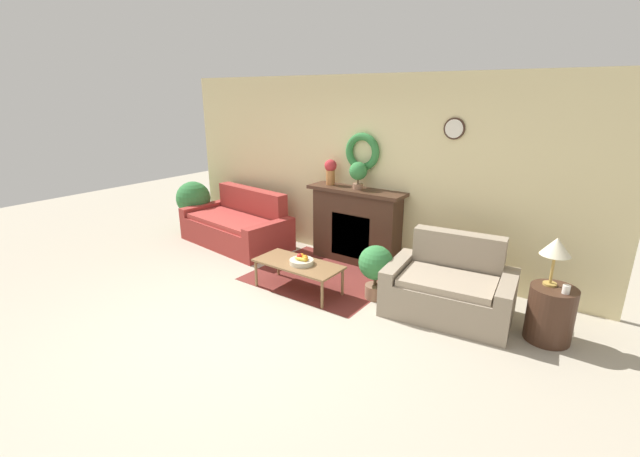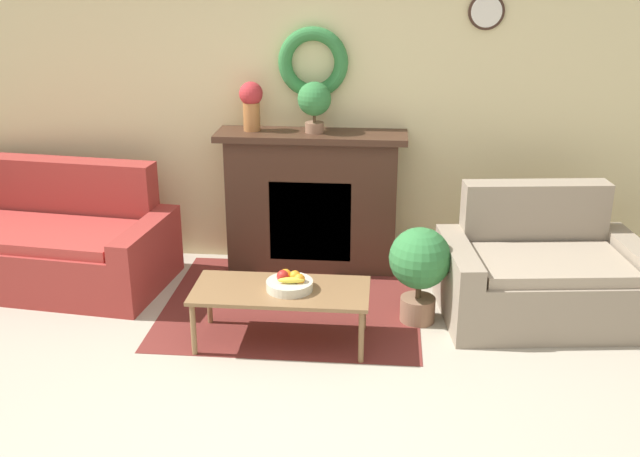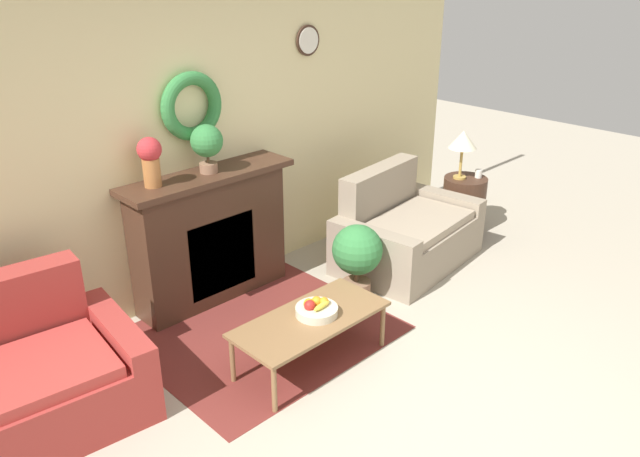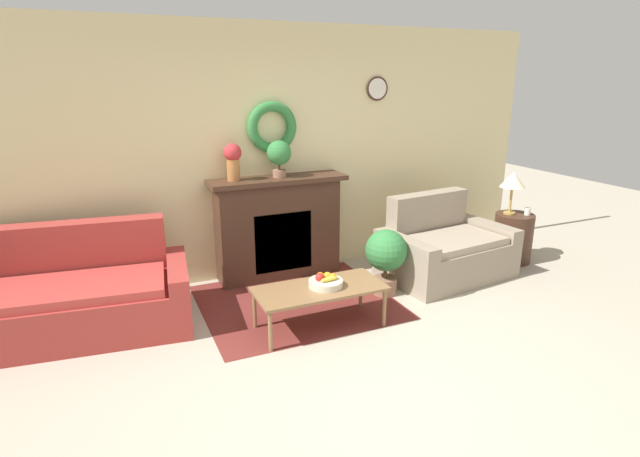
% 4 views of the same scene
% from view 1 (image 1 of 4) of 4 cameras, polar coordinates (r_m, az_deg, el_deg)
% --- Properties ---
extents(ground_plane, '(16.00, 16.00, 0.00)m').
position_cam_1_polar(ground_plane, '(4.90, -10.79, -12.67)').
color(ground_plane, '#ADA38E').
extents(floor_rug, '(1.85, 1.62, 0.01)m').
position_cam_1_polar(floor_rug, '(6.02, 0.47, -6.29)').
color(floor_rug, maroon).
rests_on(floor_rug, ground_plane).
extents(wall_back, '(6.80, 0.17, 2.70)m').
position_cam_1_polar(wall_back, '(6.37, 5.61, 7.72)').
color(wall_back, beige).
rests_on(wall_back, ground_plane).
extents(fireplace, '(1.48, 0.41, 1.13)m').
position_cam_1_polar(fireplace, '(6.36, 4.82, 0.40)').
color(fireplace, '#42281C').
rests_on(fireplace, ground_plane).
extents(couch_left, '(2.00, 1.17, 0.90)m').
position_cam_1_polar(couch_left, '(7.33, -10.89, 0.33)').
color(couch_left, '#9E332D').
rests_on(couch_left, ground_plane).
extents(loveseat_right, '(1.48, 1.05, 0.89)m').
position_cam_1_polar(loveseat_right, '(5.18, 16.87, -7.66)').
color(loveseat_right, gray).
rests_on(loveseat_right, ground_plane).
extents(coffee_table, '(1.15, 0.52, 0.38)m').
position_cam_1_polar(coffee_table, '(5.47, -2.94, -4.92)').
color(coffee_table, olive).
rests_on(coffee_table, ground_plane).
extents(fruit_bowl, '(0.30, 0.30, 0.12)m').
position_cam_1_polar(fruit_bowl, '(5.41, -2.45, -4.30)').
color(fruit_bowl, beige).
rests_on(fruit_bowl, coffee_table).
extents(side_table_by_loveseat, '(0.45, 0.45, 0.59)m').
position_cam_1_polar(side_table_by_loveseat, '(5.03, 28.35, -10.00)').
color(side_table_by_loveseat, '#42281C').
rests_on(side_table_by_loveseat, ground_plane).
extents(table_lamp, '(0.29, 0.29, 0.51)m').
position_cam_1_polar(table_lamp, '(4.82, 28.97, -2.26)').
color(table_lamp, '#B28E42').
rests_on(table_lamp, side_table_by_loveseat).
extents(mug, '(0.07, 0.07, 0.09)m').
position_cam_1_polar(mug, '(4.82, 29.99, -7.04)').
color(mug, silver).
rests_on(mug, side_table_by_loveseat).
extents(vase_on_mantel_left, '(0.18, 0.18, 0.38)m').
position_cam_1_polar(vase_on_mantel_left, '(6.43, 1.41, 7.80)').
color(vase_on_mantel_left, '#AD6B38').
rests_on(vase_on_mantel_left, fireplace).
extents(potted_plant_on_mantel, '(0.26, 0.26, 0.39)m').
position_cam_1_polar(potted_plant_on_mantel, '(6.15, 5.12, 7.47)').
color(potted_plant_on_mantel, '#8E664C').
rests_on(potted_plant_on_mantel, fireplace).
extents(potted_plant_floor_by_couch, '(0.61, 0.61, 0.92)m').
position_cam_1_polar(potted_plant_floor_by_couch, '(8.16, -16.51, 3.67)').
color(potted_plant_floor_by_couch, '#8E664C').
rests_on(potted_plant_floor_by_couch, ground_plane).
extents(potted_plant_floor_by_loveseat, '(0.43, 0.43, 0.69)m').
position_cam_1_polar(potted_plant_floor_by_loveseat, '(5.28, 7.44, -5.00)').
color(potted_plant_floor_by_loveseat, '#8E664C').
rests_on(potted_plant_floor_by_loveseat, ground_plane).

